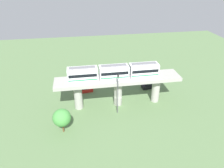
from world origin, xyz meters
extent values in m
plane|color=#5B7A4C|center=(0.00, 0.00, 0.00)|extent=(120.00, 120.00, 0.00)
cylinder|color=#A8A59E|center=(0.00, -9.38, 3.21)|extent=(1.90, 1.90, 6.42)
cylinder|color=#A8A59E|center=(0.00, 0.00, 3.21)|extent=(1.90, 1.90, 6.42)
cylinder|color=#A8A59E|center=(0.00, 9.38, 3.21)|extent=(1.90, 1.90, 6.42)
cube|color=#A8A59E|center=(0.00, 0.00, 6.82)|extent=(5.20, 28.85, 0.80)
cube|color=white|center=(0.00, -5.92, 8.72)|extent=(2.60, 6.60, 3.00)
cube|color=black|center=(0.00, -5.92, 8.97)|extent=(2.64, 6.07, 0.70)
cube|color=#1E8C4C|center=(0.00, -5.92, 7.97)|extent=(2.64, 6.34, 0.24)
cube|color=slate|center=(0.00, -5.92, 10.34)|extent=(1.10, 5.61, 0.24)
cube|color=white|center=(0.00, 1.03, 8.72)|extent=(2.60, 6.60, 3.00)
cube|color=black|center=(0.00, 1.03, 8.97)|extent=(2.64, 6.07, 0.70)
cube|color=#1E8C4C|center=(0.00, 1.03, 7.97)|extent=(2.64, 6.34, 0.24)
cube|color=slate|center=(0.00, 1.03, 10.34)|extent=(1.10, 5.61, 0.24)
cube|color=white|center=(0.00, 7.98, 8.72)|extent=(2.60, 6.60, 3.00)
cube|color=black|center=(0.00, 7.98, 8.97)|extent=(2.64, 6.07, 0.70)
cube|color=#1E8C4C|center=(0.00, 7.98, 7.97)|extent=(2.64, 6.34, 0.24)
cube|color=slate|center=(0.00, 7.98, 10.34)|extent=(1.10, 5.61, 0.24)
cube|color=black|center=(6.51, -10.09, 0.50)|extent=(2.44, 4.43, 1.00)
cube|color=black|center=(6.51, -9.94, 1.38)|extent=(1.98, 2.53, 0.76)
cube|color=red|center=(7.30, 7.65, 0.50)|extent=(2.35, 4.40, 1.00)
cube|color=black|center=(7.30, 7.80, 1.38)|extent=(1.93, 2.50, 0.76)
cylinder|color=brown|center=(-7.85, 12.74, 1.24)|extent=(0.36, 0.36, 2.48)
sphere|color=#479342|center=(-7.85, 12.74, 3.47)|extent=(3.61, 3.61, 3.61)
cylinder|color=#4C4C51|center=(-3.40, 0.72, 4.61)|extent=(0.20, 0.20, 9.22)
cube|color=black|center=(-3.40, 0.72, 9.52)|extent=(0.44, 0.28, 0.60)
camera|label=1|loc=(-41.91, 8.36, 29.20)|focal=33.76mm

